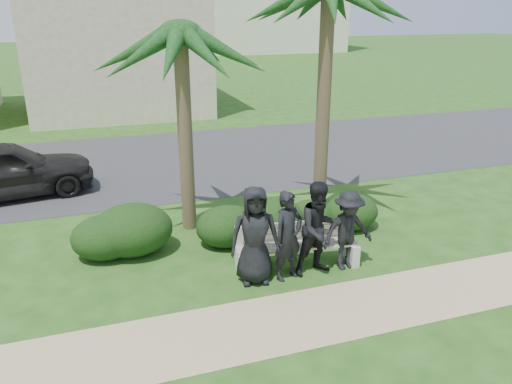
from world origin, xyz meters
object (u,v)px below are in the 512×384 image
man_a (255,235)px  man_c (319,229)px  man_b (288,236)px  man_d (348,231)px  car_a (4,170)px  park_bench (297,248)px  palm_left (180,36)px

man_a → man_c: bearing=6.1°
man_c → man_b: bearing=174.6°
man_a → man_b: size_ratio=1.08×
man_b → man_d: bearing=-20.0°
car_a → man_a: bearing=-150.8°
man_b → man_d: 1.24m
man_a → man_c: man_a is taller
park_bench → car_a: 8.45m
palm_left → man_c: bearing=-56.4°
man_d → palm_left: palm_left is taller
man_c → man_a: bearing=170.8°
man_c → palm_left: size_ratio=0.35×
park_bench → man_d: size_ratio=1.56×
man_b → man_c: man_c is taller
park_bench → car_a: size_ratio=0.55×
palm_left → man_d: bearing=-48.9°
man_c → palm_left: palm_left is taller
man_a → man_c: (1.25, -0.08, -0.01)m
park_bench → man_c: 0.71m
park_bench → car_a: car_a is taller
man_a → man_d: size_ratio=1.17×
palm_left → car_a: 6.55m
man_d → man_c: bearing=177.6°
man_b → palm_left: (-1.29, 2.89, 3.42)m
man_c → car_a: size_ratio=0.41×
car_a → palm_left: bearing=-138.3°
man_a → man_d: bearing=7.0°
park_bench → man_c: man_c is taller
man_a → man_b: man_a is taller
park_bench → man_a: man_a is taller
man_d → park_bench: bearing=155.8°
park_bench → man_d: (0.90, -0.38, 0.42)m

